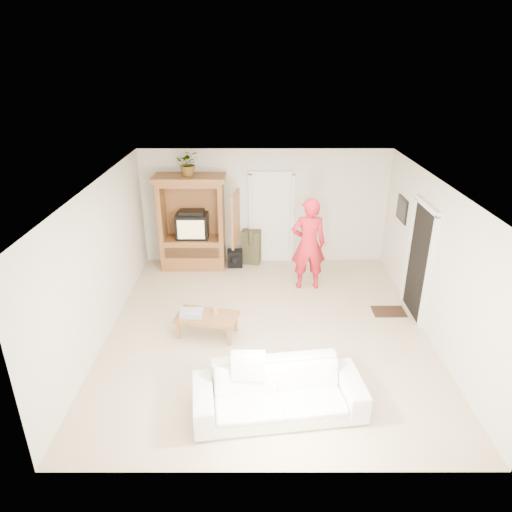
{
  "coord_description": "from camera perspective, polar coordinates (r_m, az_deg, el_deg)",
  "views": [
    {
      "loc": [
        -0.2,
        -6.81,
        4.41
      ],
      "look_at": [
        -0.2,
        0.6,
        1.15
      ],
      "focal_mm": 32.0,
      "sensor_mm": 36.0,
      "label": 1
    }
  ],
  "objects": [
    {
      "name": "plant",
      "position": [
        9.76,
        -8.45,
        11.4
      ],
      "size": [
        0.52,
        0.46,
        0.53
      ],
      "primitive_type": "imported",
      "rotation": [
        0.0,
        0.0,
        0.1
      ],
      "color": "#4C7238",
      "rests_on": "armoire"
    },
    {
      "name": "towel",
      "position": [
        7.84,
        -8.08,
        -7.1
      ],
      "size": [
        0.38,
        0.28,
        0.08
      ],
      "primitive_type": "cube",
      "rotation": [
        0.0,
        0.0,
        -0.01
      ],
      "color": "#E64C8C",
      "rests_on": "coffee_table"
    },
    {
      "name": "doormat",
      "position": [
        8.98,
        16.25,
        -6.67
      ],
      "size": [
        0.6,
        0.4,
        0.02
      ],
      "primitive_type": "cube",
      "color": "#382316",
      "rests_on": "floor"
    },
    {
      "name": "backpack_olive",
      "position": [
        10.46,
        -0.61,
        1.18
      ],
      "size": [
        0.47,
        0.38,
        0.79
      ],
      "primitive_type": null,
      "rotation": [
        0.0,
        0.0,
        -0.2
      ],
      "color": "#47442B",
      "rests_on": "floor"
    },
    {
      "name": "backpack_black",
      "position": [
        10.31,
        -2.63,
        -0.36
      ],
      "size": [
        0.34,
        0.21,
        0.42
      ],
      "primitive_type": null,
      "rotation": [
        0.0,
        0.0,
        0.02
      ],
      "color": "black",
      "rests_on": "floor"
    },
    {
      "name": "wall_back",
      "position": [
        10.3,
        1.09,
        6.15
      ],
      "size": [
        5.5,
        0.0,
        5.5
      ],
      "primitive_type": "plane",
      "rotation": [
        1.57,
        0.0,
        0.0
      ],
      "color": "silver",
      "rests_on": "floor"
    },
    {
      "name": "sofa",
      "position": [
        6.31,
        2.82,
        -16.58
      ],
      "size": [
        2.35,
        1.17,
        0.66
      ],
      "primitive_type": "imported",
      "rotation": [
        0.0,
        0.0,
        0.13
      ],
      "color": "white",
      "rests_on": "floor"
    },
    {
      "name": "wall_right",
      "position": [
        8.05,
        21.47,
        -0.73
      ],
      "size": [
        0.0,
        6.0,
        6.0
      ],
      "primitive_type": "plane",
      "rotation": [
        1.57,
        0.0,
        -1.57
      ],
      "color": "silver",
      "rests_on": "floor"
    },
    {
      "name": "door_back",
      "position": [
        10.36,
        1.91,
        4.62
      ],
      "size": [
        0.85,
        0.05,
        2.04
      ],
      "primitive_type": "cube",
      "color": "white",
      "rests_on": "floor"
    },
    {
      "name": "candle",
      "position": [
        7.83,
        -5.1,
        -6.9
      ],
      "size": [
        0.08,
        0.08,
        0.1
      ],
      "primitive_type": "cylinder",
      "color": "tan",
      "rests_on": "coffee_table"
    },
    {
      "name": "ceiling",
      "position": [
        7.05,
        1.61,
        8.86
      ],
      "size": [
        6.0,
        6.0,
        0.0
      ],
      "primitive_type": "plane",
      "rotation": [
        3.14,
        0.0,
        0.0
      ],
      "color": "white",
      "rests_on": "floor"
    },
    {
      "name": "doorway_right",
      "position": [
        8.66,
        19.71,
        -0.78
      ],
      "size": [
        0.05,
        0.9,
        2.04
      ],
      "primitive_type": "cube",
      "color": "black",
      "rests_on": "floor"
    },
    {
      "name": "coffee_table",
      "position": [
        7.85,
        -6.13,
        -7.69
      ],
      "size": [
        1.12,
        0.76,
        0.38
      ],
      "rotation": [
        0.0,
        0.0,
        -0.2
      ],
      "color": "#995D34",
      "rests_on": "floor"
    },
    {
      "name": "framed_picture",
      "position": [
        9.61,
        17.8,
        5.59
      ],
      "size": [
        0.03,
        0.6,
        0.48
      ],
      "primitive_type": "cube",
      "color": "black",
      "rests_on": "wall_right"
    },
    {
      "name": "man",
      "position": [
        9.18,
        6.56,
        1.49
      ],
      "size": [
        0.72,
        0.49,
        1.92
      ],
      "primitive_type": "imported",
      "rotation": [
        0.0,
        0.0,
        3.19
      ],
      "color": "red",
      "rests_on": "floor"
    },
    {
      "name": "armoire",
      "position": [
        10.2,
        -7.81,
        3.42
      ],
      "size": [
        1.82,
        1.14,
        2.1
      ],
      "color": "brown",
      "rests_on": "floor"
    },
    {
      "name": "wall_left",
      "position": [
        7.91,
        -18.83,
        -0.76
      ],
      "size": [
        0.0,
        6.0,
        6.0
      ],
      "primitive_type": "plane",
      "rotation": [
        1.57,
        0.0,
        1.57
      ],
      "color": "silver",
      "rests_on": "floor"
    },
    {
      "name": "wall_front",
      "position": [
        4.93,
        2.4,
        -15.44
      ],
      "size": [
        5.5,
        0.0,
        5.5
      ],
      "primitive_type": "plane",
      "rotation": [
        -1.57,
        0.0,
        0.0
      ],
      "color": "silver",
      "rests_on": "floor"
    },
    {
      "name": "floor",
      "position": [
        8.12,
        1.4,
        -9.17
      ],
      "size": [
        6.0,
        6.0,
        0.0
      ],
      "primitive_type": "plane",
      "color": "tan",
      "rests_on": "ground"
    }
  ]
}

